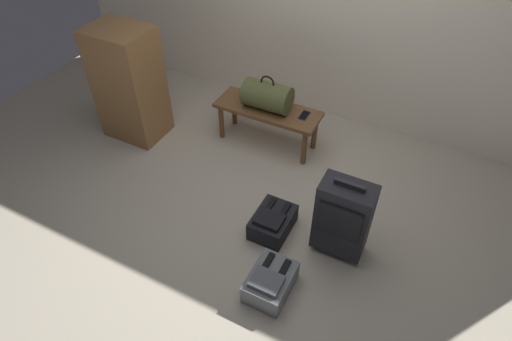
{
  "coord_description": "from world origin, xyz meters",
  "views": [
    {
      "loc": [
        1.08,
        -2.19,
        2.69
      ],
      "look_at": [
        -0.12,
        0.14,
        0.25
      ],
      "focal_mm": 29.95,
      "sensor_mm": 36.0,
      "label": 1
    }
  ],
  "objects_px": {
    "backpack_grey": "(270,282)",
    "cell_phone": "(304,115)",
    "suitcase_upright_charcoal": "(343,218)",
    "backpack_dark": "(273,222)",
    "bench": "(268,114)",
    "duffel_bag_olive": "(267,96)",
    "side_cabinet": "(129,84)"
  },
  "relations": [
    {
      "from": "duffel_bag_olive",
      "to": "cell_phone",
      "type": "bearing_deg",
      "value": 6.59
    },
    {
      "from": "backpack_grey",
      "to": "backpack_dark",
      "type": "height_order",
      "value": "same"
    },
    {
      "from": "suitcase_upright_charcoal",
      "to": "backpack_grey",
      "type": "relative_size",
      "value": 1.87
    },
    {
      "from": "backpack_grey",
      "to": "side_cabinet",
      "type": "xyz_separation_m",
      "value": [
        -2.0,
        1.05,
        0.46
      ]
    },
    {
      "from": "suitcase_upright_charcoal",
      "to": "backpack_dark",
      "type": "distance_m",
      "value": 0.59
    },
    {
      "from": "backpack_grey",
      "to": "bench",
      "type": "bearing_deg",
      "value": 116.74
    },
    {
      "from": "side_cabinet",
      "to": "suitcase_upright_charcoal",
      "type": "bearing_deg",
      "value": -12.24
    },
    {
      "from": "bench",
      "to": "backpack_dark",
      "type": "distance_m",
      "value": 1.15
    },
    {
      "from": "cell_phone",
      "to": "suitcase_upright_charcoal",
      "type": "height_order",
      "value": "suitcase_upright_charcoal"
    },
    {
      "from": "duffel_bag_olive",
      "to": "cell_phone",
      "type": "height_order",
      "value": "duffel_bag_olive"
    },
    {
      "from": "backpack_dark",
      "to": "suitcase_upright_charcoal",
      "type": "bearing_deg",
      "value": 5.94
    },
    {
      "from": "cell_phone",
      "to": "bench",
      "type": "bearing_deg",
      "value": -173.24
    },
    {
      "from": "bench",
      "to": "duffel_bag_olive",
      "type": "relative_size",
      "value": 2.27
    },
    {
      "from": "side_cabinet",
      "to": "bench",
      "type": "bearing_deg",
      "value": 19.23
    },
    {
      "from": "duffel_bag_olive",
      "to": "backpack_dark",
      "type": "xyz_separation_m",
      "value": [
        0.54,
        -0.99,
        -0.44
      ]
    },
    {
      "from": "suitcase_upright_charcoal",
      "to": "backpack_dark",
      "type": "xyz_separation_m",
      "value": [
        -0.52,
        -0.05,
        -0.27
      ]
    },
    {
      "from": "duffel_bag_olive",
      "to": "cell_phone",
      "type": "xyz_separation_m",
      "value": [
        0.36,
        0.04,
        -0.13
      ]
    },
    {
      "from": "suitcase_upright_charcoal",
      "to": "side_cabinet",
      "type": "height_order",
      "value": "side_cabinet"
    },
    {
      "from": "backpack_grey",
      "to": "cell_phone",
      "type": "bearing_deg",
      "value": 104.62
    },
    {
      "from": "suitcase_upright_charcoal",
      "to": "side_cabinet",
      "type": "bearing_deg",
      "value": 167.76
    },
    {
      "from": "backpack_dark",
      "to": "bench",
      "type": "bearing_deg",
      "value": 118.21
    },
    {
      "from": "cell_phone",
      "to": "side_cabinet",
      "type": "relative_size",
      "value": 0.13
    },
    {
      "from": "duffel_bag_olive",
      "to": "side_cabinet",
      "type": "bearing_deg",
      "value": -160.64
    },
    {
      "from": "backpack_grey",
      "to": "backpack_dark",
      "type": "xyz_separation_m",
      "value": [
        -0.22,
        0.5,
        0.0
      ]
    },
    {
      "from": "duffel_bag_olive",
      "to": "cell_phone",
      "type": "distance_m",
      "value": 0.38
    },
    {
      "from": "duffel_bag_olive",
      "to": "side_cabinet",
      "type": "xyz_separation_m",
      "value": [
        -1.24,
        -0.43,
        0.01
      ]
    },
    {
      "from": "suitcase_upright_charcoal",
      "to": "backpack_grey",
      "type": "height_order",
      "value": "suitcase_upright_charcoal"
    },
    {
      "from": "duffel_bag_olive",
      "to": "suitcase_upright_charcoal",
      "type": "xyz_separation_m",
      "value": [
        1.06,
        -0.93,
        -0.17
      ]
    },
    {
      "from": "suitcase_upright_charcoal",
      "to": "bench",
      "type": "bearing_deg",
      "value": 138.45
    },
    {
      "from": "suitcase_upright_charcoal",
      "to": "backpack_grey",
      "type": "bearing_deg",
      "value": -118.79
    },
    {
      "from": "bench",
      "to": "cell_phone",
      "type": "xyz_separation_m",
      "value": [
        0.35,
        0.04,
        0.07
      ]
    },
    {
      "from": "duffel_bag_olive",
      "to": "backpack_dark",
      "type": "relative_size",
      "value": 1.16
    }
  ]
}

